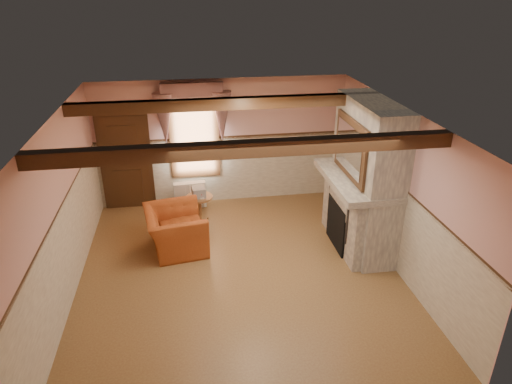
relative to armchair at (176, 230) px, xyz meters
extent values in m
cube|color=brown|center=(1.09, -0.98, -0.39)|extent=(5.50, 6.00, 0.01)
cube|color=silver|center=(1.09, -0.98, 2.41)|extent=(5.50, 6.00, 0.01)
cube|color=#D99E96|center=(1.09, 2.02, 1.01)|extent=(5.50, 0.02, 2.80)
cube|color=#D99E96|center=(1.09, -3.98, 1.01)|extent=(5.50, 0.02, 2.80)
cube|color=#D99E96|center=(-1.66, -0.98, 1.01)|extent=(0.02, 6.00, 2.80)
cube|color=#D99E96|center=(3.84, -0.98, 1.01)|extent=(0.02, 6.00, 2.80)
cube|color=black|center=(3.09, -0.38, 0.06)|extent=(0.20, 0.95, 0.90)
imported|color=#994219|center=(0.00, 0.00, 0.00)|extent=(1.23, 1.36, 0.79)
cylinder|color=brown|center=(0.50, 1.08, -0.12)|extent=(0.72, 0.72, 0.55)
cube|color=#B7AD8C|center=(0.49, 1.09, 0.26)|extent=(0.29, 0.35, 0.20)
cube|color=silver|center=(0.31, 1.72, -0.09)|extent=(0.71, 0.24, 0.60)
imported|color=brown|center=(3.33, -0.50, 1.07)|extent=(0.36, 0.36, 0.09)
cube|color=#2F200D|center=(3.33, 0.37, 1.13)|extent=(0.14, 0.24, 0.20)
cylinder|color=gold|center=(3.33, 0.08, 1.17)|extent=(0.11, 0.11, 0.28)
cylinder|color=#B22515|center=(3.33, -1.07, 1.11)|extent=(0.06, 0.06, 0.16)
cylinder|color=gold|center=(3.33, -0.74, 1.09)|extent=(0.06, 0.06, 0.12)
cube|color=gray|center=(3.51, -0.38, 1.01)|extent=(0.85, 2.00, 2.80)
cube|color=gray|center=(3.33, -0.38, 0.97)|extent=(1.05, 2.05, 0.12)
cube|color=silver|center=(3.15, -0.38, 1.58)|extent=(0.06, 1.44, 1.04)
cube|color=black|center=(-1.01, 1.96, 0.66)|extent=(1.10, 0.10, 2.10)
cube|color=white|center=(0.49, 1.99, 1.26)|extent=(1.06, 0.08, 2.02)
cube|color=gray|center=(0.49, 1.90, 1.86)|extent=(1.30, 0.14, 1.40)
cube|color=black|center=(1.09, -2.18, 2.31)|extent=(5.50, 0.18, 0.20)
cube|color=black|center=(1.09, 0.22, 2.31)|extent=(5.50, 0.18, 0.20)
camera|label=1|loc=(0.32, -7.61, 4.24)|focal=32.00mm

